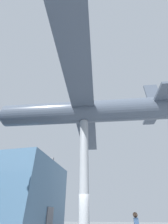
{
  "coord_description": "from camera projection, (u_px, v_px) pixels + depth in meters",
  "views": [
    {
      "loc": [
        -9.84,
        -2.06,
        1.48
      ],
      "look_at": [
        0.0,
        0.0,
        8.43
      ],
      "focal_mm": 24.0,
      "sensor_mm": 36.0,
      "label": 1
    }
  ],
  "objects": [
    {
      "name": "suspended_airplane",
      "position": [
        81.0,
        112.0,
        12.25
      ],
      "size": [
        16.84,
        14.77,
        3.37
      ],
      "rotation": [
        0.0,
        0.0,
        0.11
      ],
      "color": "#4C5666",
      "rests_on": "support_pylon_central"
    },
    {
      "name": "support_pylon_central",
      "position": [
        84.0,
        172.0,
        9.57
      ],
      "size": [
        0.61,
        0.61,
        7.53
      ],
      "color": "#999EA3",
      "rests_on": "ground_plane"
    },
    {
      "name": "glass_pavilion_right",
      "position": [
        6.0,
        194.0,
        20.15
      ],
      "size": [
        11.46,
        13.21,
        8.36
      ],
      "color": "slate",
      "rests_on": "ground_plane"
    }
  ]
}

